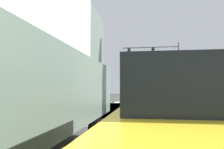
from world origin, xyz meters
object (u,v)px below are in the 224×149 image
street_lamp (166,70)px  sedan_crossing_2 (193,126)px  box_truck_trailing_1 (14,35)px  traffic_signal_mast (156,59)px  box_truck_middle_2 (88,82)px  pickup_nearside_1 (102,89)px

street_lamp → sedan_crossing_2: bearing=-94.3°
sedan_crossing_2 → box_truck_trailing_1: box_truck_trailing_1 is taller
sedan_crossing_2 → box_truck_trailing_1: 3.45m
traffic_signal_mast → box_truck_middle_2: size_ratio=0.90×
traffic_signal_mast → box_truck_middle_2: 15.57m
street_lamp → traffic_signal_mast: bearing=-98.9°
traffic_signal_mast → box_truck_trailing_1: size_ratio=0.90×
box_truck_middle_2 → sedan_crossing_2: bearing=106.8°
box_truck_trailing_1 → traffic_signal_mast: bearing=80.3°
pickup_nearside_1 → box_truck_trailing_1: (7.00, -44.07, 1.27)m
sedan_crossing_2 → box_truck_middle_2: box_truck_middle_2 is taller
traffic_signal_mast → box_truck_trailing_1: bearing=-99.7°
street_lamp → pickup_nearside_1: (-12.63, 10.02, -3.30)m
box_truck_middle_2 → street_lamp: bearing=-171.6°
box_truck_trailing_1 → box_truck_middle_2: bearing=102.3°
street_lamp → box_truck_middle_2: size_ratio=1.06×
street_lamp → box_truck_middle_2: (-12.63, -1.86, -2.03)m
street_lamp → pickup_nearside_1: size_ratio=1.49×
pickup_nearside_1 → box_truck_trailing_1: bearing=99.0°
traffic_signal_mast → street_lamp: 13.24m
pickup_nearside_1 → traffic_signal_mast: bearing=114.6°
street_lamp → sedan_crossing_2: (-2.63, -34.94, -3.47)m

